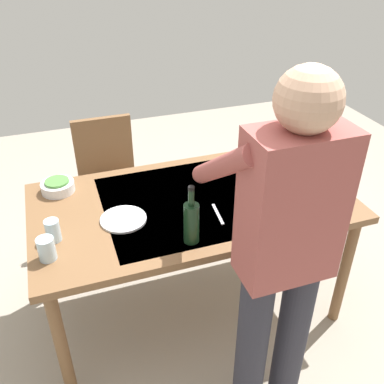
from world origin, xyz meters
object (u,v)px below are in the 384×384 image
Objects in this scene: chair_near at (109,175)px; side_bowl_salad at (58,186)px; dining_table at (192,211)px; dinner_plate_near at (123,219)px; wine_bottle at (191,222)px; wine_glass_left at (253,209)px; serving_bowl_pasta at (288,185)px; person_server at (283,251)px; water_cup_near_left at (53,230)px; water_cup_near_right at (46,249)px.

chair_near is 5.06× the size of side_bowl_salad.
side_bowl_salad reaches higher than dining_table.
chair_near is 0.94m from dinner_plate_near.
wine_bottle is 1.29× the size of dinner_plate_near.
serving_bowl_pasta is (-0.33, -0.24, -0.07)m from wine_glass_left.
wine_glass_left is at bearing 121.59° from dining_table.
wine_bottle reaches higher than dining_table.
wine_bottle is (0.24, -0.39, -0.08)m from person_server.
chair_near reaches higher than water_cup_near_left.
wine_bottle is 0.85m from side_bowl_salad.
dining_table is 1.85× the size of chair_near.
chair_near is 1.19m from water_cup_near_right.
wine_bottle is 0.31m from wine_glass_left.
wine_glass_left is 1.08m from side_bowl_salad.
person_server is 11.19× the size of wine_glass_left.
wine_bottle is at bearing 135.35° from dinner_plate_near.
side_bowl_salad is (-0.09, -0.56, -0.02)m from water_cup_near_right.
water_cup_near_left is (0.72, 0.11, 0.13)m from dining_table.
serving_bowl_pasta is at bearing -122.55° from person_server.
water_cup_near_right is 0.47× the size of dinner_plate_near.
water_cup_near_right is at bearing -28.81° from person_server.
person_server reaches higher than water_cup_near_right.
water_cup_near_left is at bearing -35.89° from person_server.
water_cup_near_left is 0.34m from dinner_plate_near.
water_cup_near_right reaches higher than side_bowl_salad.
person_server is 7.34× the size of dinner_plate_near.
dinner_plate_near is at bearing -154.63° from water_cup_near_right.
chair_near is 1.29m from serving_bowl_pasta.
wine_bottle is at bearing 100.31° from chair_near.
side_bowl_salad reaches higher than dinner_plate_near.
chair_near is at bearing -123.33° from side_bowl_salad.
wine_bottle is (-0.21, 1.16, 0.36)m from chair_near.
serving_bowl_pasta is 0.91m from dinner_plate_near.
dinner_plate_near is at bearing -24.13° from wine_glass_left.
dinner_plate_near is (-0.33, -0.05, -0.05)m from water_cup_near_left.
dining_table is 5.70× the size of wine_bottle.
side_bowl_salad is at bearing -96.70° from water_cup_near_left.
wine_glass_left reaches higher than chair_near.
person_server is 0.85m from dinner_plate_near.
side_bowl_salad is (0.86, -0.64, -0.07)m from wine_glass_left.
water_cup_near_left is (0.39, 0.95, 0.30)m from chair_near.
dining_table is 0.40m from dinner_plate_near.
chair_near is at bearing -73.87° from person_server.
wine_glass_left is 0.50× the size of serving_bowl_pasta.
serving_bowl_pasta and side_bowl_salad have the same top height.
serving_bowl_pasta is (-1.28, -0.16, -0.02)m from water_cup_near_right.
dining_table is at bearing -109.59° from wine_bottle.
water_cup_near_left is at bearing -105.58° from water_cup_near_right.
chair_near is 3.03× the size of serving_bowl_pasta.
water_cup_near_left is at bearing 83.30° from side_bowl_salad.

